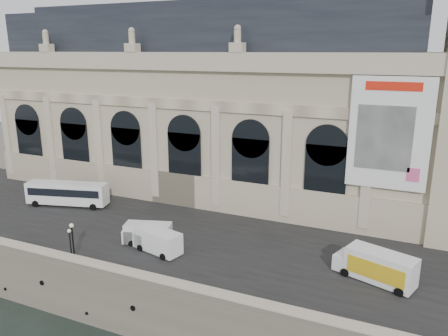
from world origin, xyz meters
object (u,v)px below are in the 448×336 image
object	(u,v)px
van_c	(145,233)
lamp_left	(71,246)
van_b	(156,240)
lamp_right	(73,243)
box_truck	(376,266)
bus_left	(67,193)

from	to	relation	value
van_c	lamp_left	bearing A→B (deg)	-122.73
van_b	lamp_right	size ratio (longest dim) A/B	1.39
van_b	lamp_right	world-z (taller)	lamp_right
van_c	lamp_right	bearing A→B (deg)	-121.16
van_c	box_truck	distance (m)	25.93
lamp_left	lamp_right	size ratio (longest dim) A/B	0.85
bus_left	box_truck	xyz separation A→B (m)	(43.65, -4.40, -0.37)
van_c	lamp_right	size ratio (longest dim) A/B	1.33
van_b	lamp_right	bearing A→B (deg)	-138.49
box_truck	lamp_left	distance (m)	31.86
bus_left	lamp_left	xyz separation A→B (m)	(13.13, -13.54, -0.07)
van_b	lamp_right	distance (m)	8.90
bus_left	lamp_right	world-z (taller)	lamp_right
bus_left	lamp_left	bearing A→B (deg)	-45.88
van_c	lamp_left	distance (m)	8.63
bus_left	van_c	distance (m)	18.89
bus_left	box_truck	distance (m)	43.87
van_b	box_truck	size ratio (longest dim) A/B	0.76
van_c	bus_left	bearing A→B (deg)	160.49
lamp_right	bus_left	bearing A→B (deg)	134.97
bus_left	van_b	world-z (taller)	bus_left
lamp_left	van_b	bearing A→B (deg)	40.52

